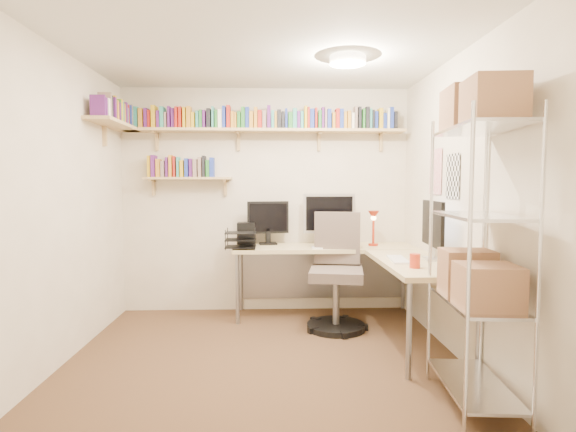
% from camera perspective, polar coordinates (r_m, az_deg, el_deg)
% --- Properties ---
extents(ground, '(3.20, 3.20, 0.00)m').
position_cam_1_polar(ground, '(3.86, -3.06, -17.75)').
color(ground, '#45301D').
rests_on(ground, ground).
extents(room_shell, '(3.24, 3.04, 2.52)m').
position_cam_1_polar(room_shell, '(3.59, -3.08, 5.89)').
color(room_shell, beige).
rests_on(room_shell, ground).
extents(wall_shelves, '(3.12, 1.09, 0.80)m').
position_cam_1_polar(wall_shelves, '(4.94, -7.79, 10.91)').
color(wall_shelves, tan).
rests_on(wall_shelves, ground).
extents(corner_desk, '(2.05, 2.00, 1.33)m').
position_cam_1_polar(corner_desk, '(4.64, 5.79, -4.34)').
color(corner_desk, '#CFC187').
rests_on(corner_desk, ground).
extents(office_chair, '(0.61, 0.62, 1.15)m').
position_cam_1_polar(office_chair, '(4.55, 6.17, -8.03)').
color(office_chair, black).
rests_on(office_chair, ground).
extents(wire_rack, '(0.47, 0.84, 2.07)m').
position_cam_1_polar(wire_rack, '(3.05, 23.03, 1.32)').
color(wire_rack, silver).
rests_on(wire_rack, ground).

